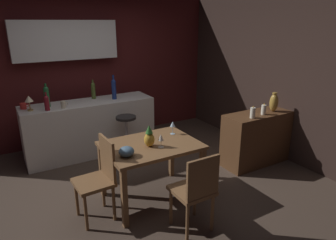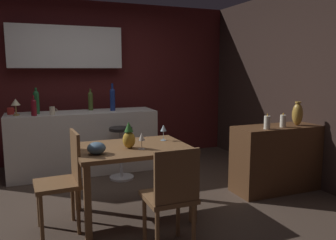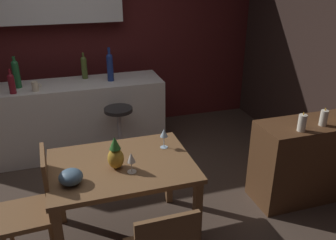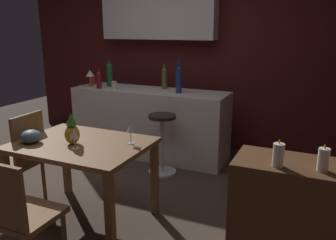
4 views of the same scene
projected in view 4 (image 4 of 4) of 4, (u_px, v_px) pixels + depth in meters
The scene contains 21 objects.
ground_plane at pixel (103, 199), 3.52m from camera, with size 9.00×9.00×0.00m, color #47382D.
wall_kitchen_back at pixel (177, 48), 5.01m from camera, with size 5.20×0.33×2.60m.
dining_table at pixel (82, 153), 2.99m from camera, with size 1.13×0.84×0.74m.
kitchen_counter at pixel (150, 123), 4.67m from camera, with size 2.10×0.60×0.90m, color silver.
sideboard_cabinet at pixel (314, 222), 2.36m from camera, with size 1.10×0.44×0.82m, color #56351E.
chair_near_window at pixel (22, 158), 3.25m from camera, with size 0.42×0.42×0.94m.
chair_by_doorway at pixel (19, 215), 2.28m from camera, with size 0.40×0.40×0.90m.
bar_stool at pixel (162, 143), 4.06m from camera, with size 0.34×0.34×0.72m.
wine_glass_left at pixel (74, 135), 2.78m from camera, with size 0.07×0.07×0.16m.
wine_glass_right at pixel (131, 129), 2.90m from camera, with size 0.07×0.07×0.17m.
pineapple_centerpiece at pixel (72, 131), 2.90m from camera, with size 0.13×0.13×0.27m.
fruit_bowl at pixel (31, 136), 2.95m from camera, with size 0.17×0.17×0.11m, color slate.
wine_bottle_green at pixel (110, 74), 4.77m from camera, with size 0.08×0.08×0.36m.
wine_bottle_cobalt at pixel (179, 78), 4.30m from camera, with size 0.08×0.08×0.41m.
wine_bottle_olive at pixel (164, 77), 4.60m from camera, with size 0.07×0.07×0.32m.
wine_bottle_ruby at pixel (99, 79), 4.62m from camera, with size 0.07×0.07×0.27m.
cup_red at pixel (93, 81), 4.99m from camera, with size 0.12×0.09×0.09m.
cup_cream at pixel (114, 85), 4.56m from camera, with size 0.11×0.07×0.11m.
counter_lamp at pixel (90, 74), 4.79m from camera, with size 0.12×0.12×0.23m.
pillar_candle_tall at pixel (323, 160), 2.16m from camera, with size 0.07×0.07×0.17m.
pillar_candle_short at pixel (278, 155), 2.23m from camera, with size 0.07×0.07×0.18m.
Camera 4 is at (1.92, -2.64, 1.69)m, focal length 37.01 mm.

